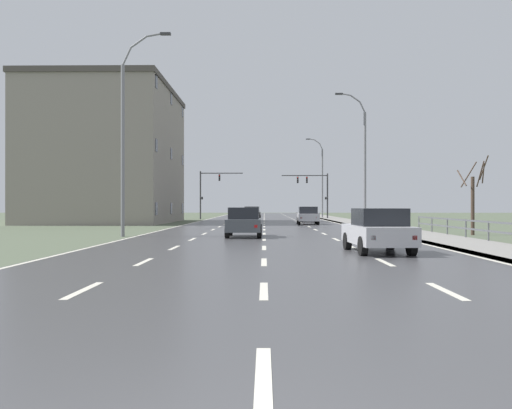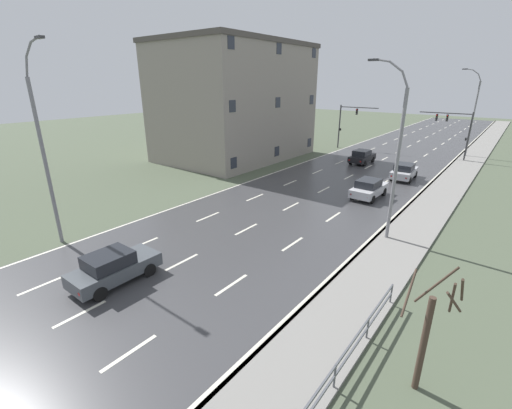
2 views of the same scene
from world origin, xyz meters
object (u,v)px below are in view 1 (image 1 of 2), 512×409
(car_distant, at_px, (309,214))
(street_lamp_distant, at_px, (321,179))
(car_near_right, at_px, (252,214))
(car_near_left, at_px, (244,222))
(traffic_signal_left, at_px, (208,187))
(street_lamp_midground, at_px, (363,161))
(traffic_signal_right, at_px, (315,187))
(car_mid_centre, at_px, (378,230))
(car_far_left, at_px, (308,215))
(street_lamp_left_bank, at_px, (126,137))
(brick_building, at_px, (109,155))

(car_distant, bearing_deg, street_lamp_distant, 77.19)
(car_near_right, height_order, car_near_left, same)
(traffic_signal_left, distance_m, car_near_left, 39.64)
(traffic_signal_left, bearing_deg, street_lamp_midground, -61.44)
(traffic_signal_right, relative_size, car_mid_centre, 1.39)
(car_distant, bearing_deg, traffic_signal_left, 131.62)
(car_near_right, bearing_deg, street_lamp_distant, 54.51)
(street_lamp_distant, relative_size, traffic_signal_right, 1.81)
(car_near_right, height_order, car_far_left, same)
(street_lamp_midground, distance_m, car_near_left, 15.85)
(car_near_left, xyz_separation_m, car_distant, (5.57, 27.25, 0.00))
(street_lamp_distant, xyz_separation_m, traffic_signal_right, (-1.07, -3.26, -1.18))
(street_lamp_left_bank, bearing_deg, traffic_signal_right, 70.74)
(car_near_left, distance_m, car_distant, 27.81)
(street_lamp_left_bank, bearing_deg, car_near_left, -4.11)
(traffic_signal_right, relative_size, car_distant, 1.39)
(traffic_signal_right, height_order, traffic_signal_left, traffic_signal_left)
(car_mid_centre, xyz_separation_m, car_far_left, (-0.15, 29.32, 0.00))
(street_lamp_distant, bearing_deg, car_distant, -100.45)
(street_lamp_distant, bearing_deg, traffic_signal_right, -108.21)
(street_lamp_midground, bearing_deg, traffic_signal_left, 118.56)
(car_far_left, xyz_separation_m, car_near_left, (-4.90, -19.67, 0.00))
(street_lamp_left_bank, xyz_separation_m, traffic_signal_left, (0.52, 38.62, -1.42))
(car_mid_centre, distance_m, car_distant, 36.89)
(car_far_left, relative_size, car_distant, 0.99)
(traffic_signal_left, height_order, brick_building, brick_building)
(car_mid_centre, distance_m, car_near_right, 41.39)
(traffic_signal_left, bearing_deg, street_lamp_distant, 16.28)
(traffic_signal_left, relative_size, car_distant, 1.42)
(car_near_right, relative_size, car_distant, 0.99)
(car_mid_centre, xyz_separation_m, car_near_left, (-5.05, 9.64, 0.00))
(street_lamp_midground, relative_size, brick_building, 0.57)
(car_near_left, xyz_separation_m, brick_building, (-14.37, 25.45, 5.87))
(brick_building, bearing_deg, traffic_signal_right, 33.72)
(street_lamp_left_bank, bearing_deg, car_far_left, 59.61)
(car_far_left, bearing_deg, traffic_signal_right, 84.20)
(car_far_left, height_order, car_near_left, same)
(car_distant, bearing_deg, street_lamp_left_bank, -116.39)
(street_lamp_midground, relative_size, street_lamp_distant, 0.97)
(traffic_signal_right, distance_m, car_near_right, 12.00)
(street_lamp_distant, height_order, street_lamp_left_bank, street_lamp_left_bank)
(street_lamp_midground, bearing_deg, traffic_signal_right, 92.22)
(street_lamp_distant, height_order, brick_building, brick_building)
(car_mid_centre, height_order, car_near_right, same)
(traffic_signal_right, xyz_separation_m, car_mid_centre, (-2.40, -49.67, -3.17))
(street_lamp_midground, xyz_separation_m, car_far_left, (-3.61, 6.98, -4.21))
(street_lamp_left_bank, relative_size, car_distant, 2.64)
(street_lamp_midground, relative_size, street_lamp_left_bank, 0.93)
(street_lamp_distant, xyz_separation_m, car_mid_centre, (-3.48, -52.92, -4.36))
(street_lamp_midground, xyz_separation_m, street_lamp_distant, (0.01, 30.59, 0.15))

